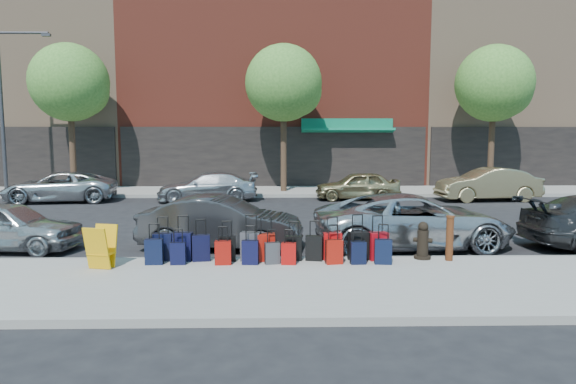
{
  "coord_description": "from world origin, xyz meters",
  "views": [
    {
      "loc": [
        0.18,
        -16.26,
        3.03
      ],
      "look_at": [
        0.49,
        -1.5,
        1.34
      ],
      "focal_mm": 32.0,
      "sensor_mm": 36.0,
      "label": 1
    }
  ],
  "objects_px": {
    "bollard": "(450,237)",
    "streetlight": "(5,99)",
    "car_near_1": "(221,223)",
    "car_far_0": "(59,187)",
    "tree_left": "(72,85)",
    "tree_center": "(286,85)",
    "car_near_2": "(413,221)",
    "display_rack": "(101,248)",
    "fire_hydrant": "(423,242)",
    "car_far_2": "(357,186)",
    "tree_right": "(497,86)",
    "car_far_3": "(488,184)",
    "car_far_1": "(208,187)",
    "car_near_0": "(6,226)",
    "suitcase_front_5": "(266,247)"
  },
  "relations": [
    {
      "from": "car_far_1",
      "to": "car_far_3",
      "type": "height_order",
      "value": "car_far_3"
    },
    {
      "from": "tree_center",
      "to": "car_far_3",
      "type": "bearing_deg",
      "value": -17.63
    },
    {
      "from": "fire_hydrant",
      "to": "display_rack",
      "type": "distance_m",
      "value": 7.17
    },
    {
      "from": "car_far_0",
      "to": "car_far_1",
      "type": "xyz_separation_m",
      "value": [
        6.57,
        0.07,
        -0.02
      ]
    },
    {
      "from": "tree_left",
      "to": "car_far_2",
      "type": "bearing_deg",
      "value": -10.0
    },
    {
      "from": "car_near_0",
      "to": "car_far_1",
      "type": "xyz_separation_m",
      "value": [
        3.89,
        9.73,
        -0.0
      ]
    },
    {
      "from": "car_far_0",
      "to": "bollard",
      "type": "bearing_deg",
      "value": 42.97
    },
    {
      "from": "car_near_0",
      "to": "car_near_1",
      "type": "distance_m",
      "value": 5.54
    },
    {
      "from": "tree_center",
      "to": "streetlight",
      "type": "bearing_deg",
      "value": -177.02
    },
    {
      "from": "tree_right",
      "to": "car_far_2",
      "type": "bearing_deg",
      "value": -161.62
    },
    {
      "from": "car_far_0",
      "to": "car_far_3",
      "type": "height_order",
      "value": "car_far_3"
    },
    {
      "from": "bollard",
      "to": "car_far_0",
      "type": "relative_size",
      "value": 0.21
    },
    {
      "from": "suitcase_front_5",
      "to": "car_near_1",
      "type": "xyz_separation_m",
      "value": [
        -1.23,
        1.89,
        0.23
      ]
    },
    {
      "from": "car_near_1",
      "to": "tree_right",
      "type": "bearing_deg",
      "value": -37.16
    },
    {
      "from": "car_near_2",
      "to": "car_far_1",
      "type": "distance_m",
      "value": 11.72
    },
    {
      "from": "car_near_0",
      "to": "car_far_1",
      "type": "height_order",
      "value": "car_near_0"
    },
    {
      "from": "fire_hydrant",
      "to": "car_far_2",
      "type": "height_order",
      "value": "car_far_2"
    },
    {
      "from": "bollard",
      "to": "car_near_1",
      "type": "height_order",
      "value": "car_near_1"
    },
    {
      "from": "car_far_2",
      "to": "car_near_2",
      "type": "bearing_deg",
      "value": -0.39
    },
    {
      "from": "car_near_1",
      "to": "fire_hydrant",
      "type": "bearing_deg",
      "value": -102.03
    },
    {
      "from": "suitcase_front_5",
      "to": "car_far_3",
      "type": "xyz_separation_m",
      "value": [
        9.78,
        11.46,
        0.28
      ]
    },
    {
      "from": "bollard",
      "to": "streetlight",
      "type": "bearing_deg",
      "value": 140.99
    },
    {
      "from": "streetlight",
      "to": "car_near_1",
      "type": "relative_size",
      "value": 1.89
    },
    {
      "from": "suitcase_front_5",
      "to": "bollard",
      "type": "xyz_separation_m",
      "value": [
        4.17,
        -0.04,
        0.22
      ]
    },
    {
      "from": "display_rack",
      "to": "car_far_0",
      "type": "relative_size",
      "value": 0.19
    },
    {
      "from": "tree_center",
      "to": "car_far_3",
      "type": "height_order",
      "value": "tree_center"
    },
    {
      "from": "tree_left",
      "to": "bollard",
      "type": "bearing_deg",
      "value": -45.88
    },
    {
      "from": "streetlight",
      "to": "bollard",
      "type": "bearing_deg",
      "value": -39.01
    },
    {
      "from": "tree_center",
      "to": "suitcase_front_5",
      "type": "relative_size",
      "value": 7.25
    },
    {
      "from": "suitcase_front_5",
      "to": "car_far_1",
      "type": "bearing_deg",
      "value": 97.41
    },
    {
      "from": "suitcase_front_5",
      "to": "car_far_1",
      "type": "distance_m",
      "value": 11.89
    },
    {
      "from": "fire_hydrant",
      "to": "car_far_3",
      "type": "xyz_separation_m",
      "value": [
        6.17,
        11.32,
        0.2
      ]
    },
    {
      "from": "car_far_0",
      "to": "car_far_2",
      "type": "xyz_separation_m",
      "value": [
        13.38,
        0.46,
        -0.02
      ]
    },
    {
      "from": "tree_right",
      "to": "car_near_1",
      "type": "xyz_separation_m",
      "value": [
        -12.45,
        -12.45,
        -4.72
      ]
    },
    {
      "from": "car_near_1",
      "to": "car_far_1",
      "type": "height_order",
      "value": "car_near_1"
    },
    {
      "from": "streetlight",
      "to": "car_far_0",
      "type": "height_order",
      "value": "streetlight"
    },
    {
      "from": "suitcase_front_5",
      "to": "tree_left",
      "type": "bearing_deg",
      "value": 117.68
    },
    {
      "from": "car_near_0",
      "to": "tree_center",
      "type": "bearing_deg",
      "value": -25.42
    },
    {
      "from": "tree_right",
      "to": "car_near_1",
      "type": "relative_size",
      "value": 1.72
    },
    {
      "from": "fire_hydrant",
      "to": "streetlight",
      "type": "bearing_deg",
      "value": 161.35
    },
    {
      "from": "car_near_0",
      "to": "car_near_1",
      "type": "xyz_separation_m",
      "value": [
        5.54,
        0.09,
        0.04
      ]
    },
    {
      "from": "tree_center",
      "to": "car_far_1",
      "type": "distance_m",
      "value": 6.6
    },
    {
      "from": "tree_center",
      "to": "car_near_2",
      "type": "bearing_deg",
      "value": -75.78
    },
    {
      "from": "streetlight",
      "to": "bollard",
      "type": "distance_m",
      "value": 22.1
    },
    {
      "from": "tree_center",
      "to": "car_near_1",
      "type": "bearing_deg",
      "value": -98.88
    },
    {
      "from": "suitcase_front_5",
      "to": "car_far_0",
      "type": "relative_size",
      "value": 0.21
    },
    {
      "from": "streetlight",
      "to": "suitcase_front_5",
      "type": "bearing_deg",
      "value": -46.99
    },
    {
      "from": "car_near_2",
      "to": "car_far_0",
      "type": "relative_size",
      "value": 1.07
    },
    {
      "from": "car_near_2",
      "to": "car_far_2",
      "type": "relative_size",
      "value": 1.35
    },
    {
      "from": "tree_right",
      "to": "car_near_0",
      "type": "distance_m",
      "value": 22.44
    }
  ]
}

